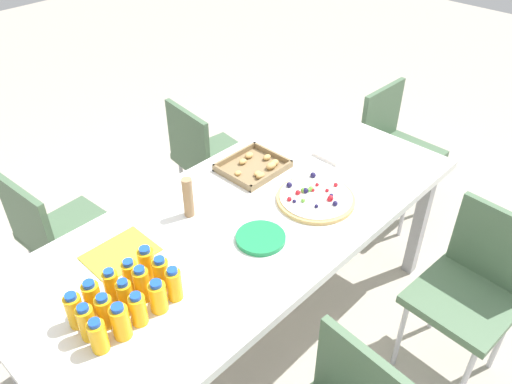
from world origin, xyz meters
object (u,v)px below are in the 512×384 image
party_table (245,229)px  fruit_pizza (315,198)px  juice_bottle_10 (75,310)px  plate_stack (261,238)px  juice_bottle_9 (161,274)px  juice_bottle_0 (98,336)px  chair_near_right (474,284)px  juice_bottle_13 (131,276)px  juice_bottle_8 (142,284)px  chair_end (394,143)px  juice_bottle_3 (158,297)px  juice_bottle_12 (112,286)px  juice_bottle_6 (105,311)px  juice_bottle_5 (87,323)px  juice_bottle_1 (121,322)px  juice_bottle_14 (147,263)px  juice_bottle_2 (138,309)px  juice_bottle_4 (174,284)px  napkin_stack (333,153)px  paper_folder (120,254)px  juice_bottle_11 (92,298)px  juice_bottle_7 (126,297)px  chair_far_right (207,155)px  chair_far_left (58,232)px  snack_tray (255,167)px  cardboard_tube (188,197)px

party_table → fruit_pizza: size_ratio=5.95×
juice_bottle_10 → plate_stack: size_ratio=0.70×
juice_bottle_9 → juice_bottle_0: bearing=-167.6°
chair_near_right → juice_bottle_13: juice_bottle_13 is taller
party_table → juice_bottle_8: (-0.57, -0.06, 0.13)m
chair_end → fruit_pizza: bearing=11.9°
juice_bottle_3 → juice_bottle_12: 0.17m
chair_end → juice_bottle_0: size_ratio=6.23×
juice_bottle_6 → juice_bottle_5: bearing=-178.8°
juice_bottle_1 → fruit_pizza: 1.01m
juice_bottle_1 → juice_bottle_14: juice_bottle_1 is taller
juice_bottle_13 → juice_bottle_12: bearing=-179.7°
juice_bottle_2 → juice_bottle_0: bearing=179.1°
juice_bottle_1 → juice_bottle_5: (-0.08, 0.07, 0.00)m
juice_bottle_6 → juice_bottle_10: 0.10m
juice_bottle_3 → juice_bottle_9: 0.10m
juice_bottle_2 → juice_bottle_12: (-0.00, 0.15, 0.01)m
juice_bottle_8 → juice_bottle_12: 0.10m
juice_bottle_9 → juice_bottle_4: bearing=-89.4°
chair_end → napkin_stack: (-0.69, -0.02, 0.25)m
chair_end → juice_bottle_6: (-2.06, -0.11, 0.30)m
juice_bottle_3 → paper_folder: juice_bottle_3 is taller
juice_bottle_11 → juice_bottle_12: 0.07m
juice_bottle_0 → juice_bottle_9: juice_bottle_9 is taller
juice_bottle_0 → juice_bottle_7: size_ratio=0.91×
chair_end → chair_far_right: same height
party_table → juice_bottle_10: bearing=179.2°
juice_bottle_3 → juice_bottle_7: size_ratio=0.90×
juice_bottle_4 → paper_folder: size_ratio=0.53×
chair_far_left → juice_bottle_9: bearing=-3.2°
plate_stack → juice_bottle_4: bearing=178.4°
party_table → juice_bottle_14: (-0.49, 0.02, 0.13)m
juice_bottle_6 → juice_bottle_12: size_ratio=0.95×
chair_near_right → juice_bottle_4: size_ratio=6.02×
juice_bottle_0 → juice_bottle_2: bearing=-0.9°
plate_stack → party_table: bearing=68.3°
juice_bottle_3 → juice_bottle_5: (-0.23, 0.07, 0.01)m
snack_tray → juice_bottle_5: bearing=-165.2°
party_table → juice_bottle_7: juice_bottle_7 is taller
juice_bottle_10 → cardboard_tube: bearing=15.2°
chair_end → juice_bottle_14: juice_bottle_14 is taller
chair_near_right → paper_folder: bearing=50.0°
juice_bottle_1 → juice_bottle_8: (0.14, 0.08, 0.00)m
juice_bottle_10 → snack_tray: bearing=11.1°
juice_bottle_4 → juice_bottle_11: (-0.23, 0.15, 0.00)m
chair_near_right → plate_stack: chair_near_right is taller
chair_end → fruit_pizza: 1.09m
juice_bottle_8 → juice_bottle_3: bearing=-84.6°
juice_bottle_5 → chair_far_left: bearing=70.9°
juice_bottle_13 → paper_folder: bearing=68.7°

